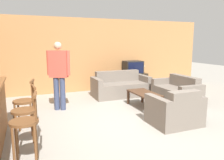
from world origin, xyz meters
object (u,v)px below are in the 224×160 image
object	(u,v)px
armchair_near	(175,111)
tv	(133,67)
table_lamp	(142,64)
loveseat_right	(177,93)
couch_far	(120,87)
bar_chair_near	(25,127)
coffee_table	(144,95)
person_by_window	(59,72)
bar_chair_mid	(25,115)
bar_chair_far	(25,105)
tv_unit	(133,81)

from	to	relation	value
armchair_near	tv	bearing A→B (deg)	76.89
table_lamp	loveseat_right	bearing A→B (deg)	-91.21
couch_far	loveseat_right	world-z (taller)	couch_far
bar_chair_near	coffee_table	size ratio (longest dim) A/B	0.99
bar_chair_near	loveseat_right	bearing A→B (deg)	24.90
table_lamp	person_by_window	xyz separation A→B (m)	(-3.34, -1.63, 0.06)
loveseat_right	table_lamp	size ratio (longest dim) A/B	3.18
bar_chair_mid	person_by_window	distance (m)	2.17
coffee_table	bar_chair_near	bearing A→B (deg)	-148.58
bar_chair_near	armchair_near	world-z (taller)	bar_chair_near
person_by_window	coffee_table	bearing A→B (deg)	-17.46
bar_chair_far	coffee_table	world-z (taller)	bar_chair_far
bar_chair_far	coffee_table	size ratio (longest dim) A/B	0.99
loveseat_right	tv	world-z (taller)	tv
person_by_window	tv_unit	bearing A→B (deg)	28.76
bar_chair_near	couch_far	world-z (taller)	bar_chair_near
loveseat_right	tv	xyz separation A→B (m)	(-0.32, 2.20, 0.54)
couch_far	person_by_window	size ratio (longest dim) A/B	1.04
bar_chair_mid	person_by_window	xyz separation A→B (m)	(0.84, 1.95, 0.43)
loveseat_right	person_by_window	distance (m)	3.42
tv	person_by_window	world-z (taller)	person_by_window
coffee_table	tv_unit	world-z (taller)	tv_unit
armchair_near	person_by_window	world-z (taller)	person_by_window
bar_chair_near	person_by_window	world-z (taller)	person_by_window
bar_chair_near	coffee_table	world-z (taller)	bar_chair_near
tv_unit	table_lamp	xyz separation A→B (m)	(0.37, 0.00, 0.64)
table_lamp	armchair_near	bearing A→B (deg)	-108.49
table_lamp	person_by_window	distance (m)	3.72
bar_chair_near	tv_unit	world-z (taller)	bar_chair_near
bar_chair_far	coffee_table	xyz separation A→B (m)	(2.98, 0.65, -0.21)
couch_far	person_by_window	distance (m)	2.34
table_lamp	bar_chair_mid	bearing A→B (deg)	-139.42
coffee_table	bar_chair_mid	bearing A→B (deg)	-156.78
bar_chair_far	loveseat_right	bearing A→B (deg)	10.24
couch_far	armchair_near	world-z (taller)	couch_far
couch_far	tv_unit	xyz separation A→B (m)	(0.88, 0.85, -0.00)
bar_chair_near	armchair_near	xyz separation A→B (m)	(2.97, 0.49, -0.27)
couch_far	table_lamp	distance (m)	1.64
bar_chair_near	bar_chair_mid	distance (m)	0.54
bar_chair_near	coffee_table	bearing A→B (deg)	31.42
loveseat_right	tv_unit	world-z (taller)	loveseat_right
tv	bar_chair_far	bearing A→B (deg)	-142.27
bar_chair_far	table_lamp	world-z (taller)	table_lamp
bar_chair_far	tv_unit	bearing A→B (deg)	37.75
bar_chair_near	loveseat_right	xyz separation A→B (m)	(4.14, 1.92, -0.27)
couch_far	tv_unit	size ratio (longest dim) A/B	1.71
bar_chair_mid	bar_chair_near	bearing A→B (deg)	-90.00
bar_chair_far	tv	bearing A→B (deg)	37.73
person_by_window	bar_chair_mid	bearing A→B (deg)	-113.29
bar_chair_far	coffee_table	distance (m)	3.06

